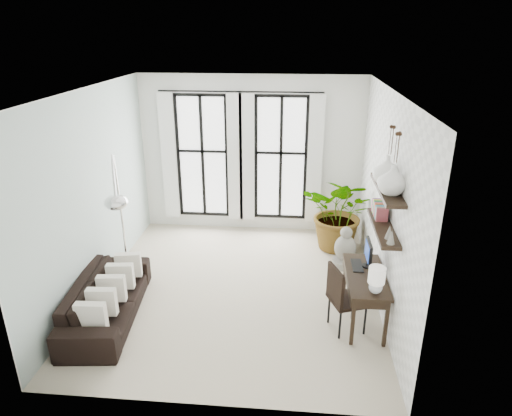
# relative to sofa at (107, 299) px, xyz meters

# --- Properties ---
(floor) EXTENTS (5.00, 5.00, 0.00)m
(floor) POSITION_rel_sofa_xyz_m (1.80, 0.95, -0.32)
(floor) COLOR #C3B59B
(floor) RESTS_ON ground
(ceiling) EXTENTS (5.00, 5.00, 0.00)m
(ceiling) POSITION_rel_sofa_xyz_m (1.80, 0.95, 2.88)
(ceiling) COLOR white
(ceiling) RESTS_ON wall_back
(wall_left) EXTENTS (0.00, 5.00, 5.00)m
(wall_left) POSITION_rel_sofa_xyz_m (-0.45, 0.95, 1.28)
(wall_left) COLOR #AFC3BC
(wall_left) RESTS_ON floor
(wall_right) EXTENTS (0.00, 5.00, 5.00)m
(wall_right) POSITION_rel_sofa_xyz_m (4.05, 0.95, 1.28)
(wall_right) COLOR white
(wall_right) RESTS_ON floor
(wall_back) EXTENTS (4.50, 0.00, 4.50)m
(wall_back) POSITION_rel_sofa_xyz_m (1.80, 3.45, 1.28)
(wall_back) COLOR white
(wall_back) RESTS_ON floor
(windows) EXTENTS (3.26, 0.13, 2.65)m
(windows) POSITION_rel_sofa_xyz_m (1.60, 3.38, 1.24)
(windows) COLOR white
(windows) RESTS_ON wall_back
(wall_shelves) EXTENTS (0.25, 1.30, 0.60)m
(wall_shelves) POSITION_rel_sofa_xyz_m (3.91, 0.31, 1.41)
(wall_shelves) COLOR black
(wall_shelves) RESTS_ON wall_right
(sofa) EXTENTS (1.06, 2.24, 0.63)m
(sofa) POSITION_rel_sofa_xyz_m (0.00, 0.00, 0.00)
(sofa) COLOR black
(sofa) RESTS_ON floor
(throw_pillows) EXTENTS (0.40, 1.52, 0.40)m
(throw_pillows) POSITION_rel_sofa_xyz_m (0.10, -0.00, 0.18)
(throw_pillows) COLOR beige
(throw_pillows) RESTS_ON sofa
(plant) EXTENTS (1.70, 1.60, 1.50)m
(plant) POSITION_rel_sofa_xyz_m (3.59, 2.61, 0.43)
(plant) COLOR #2D7228
(plant) RESTS_ON floor
(desk) EXTENTS (0.54, 1.28, 1.15)m
(desk) POSITION_rel_sofa_xyz_m (3.75, 0.22, 0.40)
(desk) COLOR black
(desk) RESTS_ON floor
(desk_chair) EXTENTS (0.61, 0.61, 1.00)m
(desk_chair) POSITION_rel_sofa_xyz_m (3.41, 0.01, 0.25)
(desk_chair) COLOR black
(desk_chair) RESTS_ON floor
(arc_lamp) EXTENTS (0.74, 1.42, 2.37)m
(arc_lamp) POSITION_rel_sofa_xyz_m (0.10, 0.58, 1.51)
(arc_lamp) COLOR silver
(arc_lamp) RESTS_ON floor
(buddha) EXTENTS (0.43, 0.43, 0.77)m
(buddha) POSITION_rel_sofa_xyz_m (3.63, 1.90, 0.01)
(buddha) COLOR gray
(buddha) RESTS_ON floor
(vase_a) EXTENTS (0.37, 0.37, 0.38)m
(vase_a) POSITION_rel_sofa_xyz_m (3.91, 0.02, 1.95)
(vase_a) COLOR white
(vase_a) RESTS_ON shelf_upper
(vase_b) EXTENTS (0.37, 0.37, 0.38)m
(vase_b) POSITION_rel_sofa_xyz_m (3.91, 0.42, 1.95)
(vase_b) COLOR white
(vase_b) RESTS_ON shelf_upper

